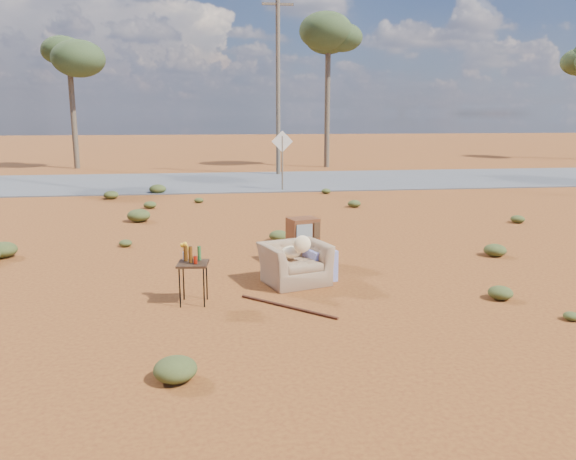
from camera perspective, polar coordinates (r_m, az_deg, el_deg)
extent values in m
plane|color=brown|center=(8.92, -0.55, -6.47)|extent=(140.00, 140.00, 0.00)
cube|color=#565659|center=(23.59, -5.12, 4.95)|extent=(140.00, 7.00, 0.04)
imported|color=#89684A|center=(9.34, 0.70, -2.72)|extent=(1.19, 0.96, 0.91)
ellipsoid|color=#FCD79A|center=(9.35, 0.30, -2.25)|extent=(0.33, 0.33, 0.19)
ellipsoid|color=#FCD79A|center=(9.15, 1.45, -1.44)|extent=(0.29, 0.14, 0.29)
cube|color=navy|center=(9.69, 3.01, -3.37)|extent=(0.62, 0.77, 0.53)
cube|color=black|center=(10.64, 1.51, -1.05)|extent=(0.56, 0.48, 0.03)
cylinder|color=black|center=(10.45, 0.82, -2.50)|extent=(0.03, 0.03, 0.43)
cylinder|color=black|center=(10.64, 2.96, -2.26)|extent=(0.03, 0.03, 0.43)
cylinder|color=black|center=(10.75, 0.06, -2.10)|extent=(0.03, 0.03, 0.43)
cylinder|color=black|center=(10.93, 2.15, -1.87)|extent=(0.03, 0.03, 0.43)
cube|color=brown|center=(10.59, 1.51, 0.11)|extent=(0.63, 0.55, 0.42)
cube|color=gray|center=(10.37, 1.67, -0.14)|extent=(0.31, 0.11, 0.26)
cube|color=#472D19|center=(10.48, 2.95, -0.02)|extent=(0.12, 0.05, 0.29)
cube|color=#331D12|center=(8.41, -9.65, -3.40)|extent=(0.48, 0.48, 0.04)
cylinder|color=black|center=(8.36, -10.94, -5.74)|extent=(0.02, 0.02, 0.61)
cylinder|color=black|center=(8.31, -8.54, -5.76)|extent=(0.02, 0.02, 0.61)
cylinder|color=black|center=(8.69, -10.57, -5.05)|extent=(0.02, 0.02, 0.61)
cylinder|color=black|center=(8.64, -8.26, -5.06)|extent=(0.02, 0.02, 0.61)
cylinder|color=#4E2B0D|center=(8.44, -10.34, -2.45)|extent=(0.06, 0.06, 0.23)
cylinder|color=#4E2B0D|center=(8.31, -9.87, -2.59)|extent=(0.06, 0.06, 0.25)
cylinder|color=#285926|center=(8.45, -9.00, -2.44)|extent=(0.05, 0.05, 0.21)
cylinder|color=#B01F0E|center=(8.30, -9.39, -3.06)|extent=(0.06, 0.06, 0.11)
cylinder|color=silver|center=(8.54, -10.42, -2.65)|extent=(0.07, 0.07, 0.12)
ellipsoid|color=yellow|center=(8.50, -10.45, -1.66)|extent=(0.14, 0.14, 0.11)
cylinder|color=#522515|center=(8.27, -0.05, -7.77)|extent=(1.27, 1.19, 0.05)
cylinder|color=brown|center=(20.64, -0.58, 6.77)|extent=(0.06, 0.06, 2.00)
cube|color=silver|center=(20.59, -0.59, 8.98)|extent=(0.78, 0.04, 0.78)
cylinder|color=brown|center=(31.19, -21.01, 11.36)|extent=(0.28, 0.28, 6.00)
ellipsoid|color=#3C4F28|center=(31.31, -21.36, 15.93)|extent=(3.20, 3.20, 2.20)
cylinder|color=brown|center=(30.03, 4.02, 13.06)|extent=(0.28, 0.28, 7.00)
ellipsoid|color=#3C4F28|center=(30.25, 4.11, 18.75)|extent=(3.20, 3.20, 2.20)
cylinder|color=brown|center=(26.12, -1.02, 14.39)|extent=(0.20, 0.20, 8.00)
cube|color=brown|center=(26.51, -1.05, 21.97)|extent=(1.40, 0.10, 0.10)
ellipsoid|color=#414920|center=(12.42, -27.03, -1.81)|extent=(0.56, 0.56, 0.31)
ellipsoid|color=#414920|center=(11.92, 20.29, -1.93)|extent=(0.44, 0.44, 0.24)
ellipsoid|color=#414920|center=(15.26, -14.93, 1.44)|extent=(0.60, 0.60, 0.33)
ellipsoid|color=#414920|center=(15.77, 22.30, 1.04)|extent=(0.36, 0.36, 0.20)
ellipsoid|color=#414920|center=(17.16, 6.74, 2.68)|extent=(0.40, 0.40, 0.22)
ellipsoid|color=#414920|center=(18.12, -9.05, 3.00)|extent=(0.30, 0.30, 0.17)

